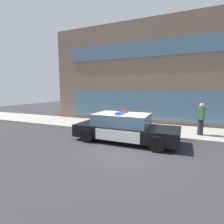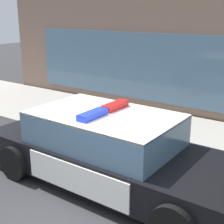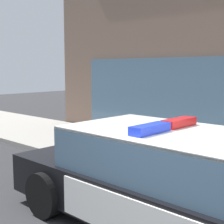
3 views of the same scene
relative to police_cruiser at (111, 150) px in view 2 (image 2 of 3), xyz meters
name	(u,v)px [view 2 (image 2 of 3)]	position (x,y,z in m)	size (l,w,h in m)	color
ground	(100,221)	(0.55, -1.06, -0.68)	(48.00, 48.00, 0.00)	#303033
sidewalk	(193,141)	(0.55, 2.76, -0.61)	(48.00, 3.23, 0.15)	#A39E93
police_cruiser	(111,150)	(0.00, 0.00, 0.00)	(5.11, 2.15, 1.49)	black
fire_hydrant	(116,122)	(-1.11, 1.79, -0.18)	(0.34, 0.39, 0.73)	red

